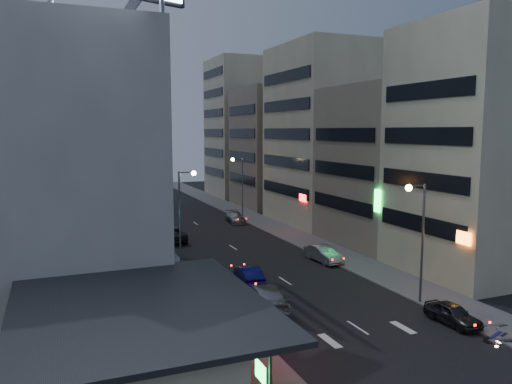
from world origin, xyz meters
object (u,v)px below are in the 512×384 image
parked_car_left (170,234)px  scooter_black_b (484,315)px  road_car_silver (265,298)px  scooter_blue (499,321)px  parked_car_right_near (453,314)px  parked_car_right_far (236,217)px  scooter_silver_b (502,315)px  road_car_blue (249,275)px  scooter_silver_a (509,327)px  parked_car_right_mid (323,254)px

parked_car_left → scooter_black_b: size_ratio=3.44×
road_car_silver → scooter_blue: (10.99, -8.48, -0.14)m
parked_car_right_near → parked_car_right_far: bearing=89.2°
parked_car_right_near → scooter_silver_b: parked_car_right_near is taller
parked_car_left → road_car_blue: bearing=98.0°
road_car_silver → scooter_silver_b: road_car_silver is taller
road_car_silver → scooter_silver_a: 14.28m
parked_car_right_mid → road_car_silver: 13.19m
parked_car_right_mid → scooter_black_b: parked_car_right_mid is taller
road_car_blue → road_car_silver: (-1.08, -5.66, 0.15)m
parked_car_left → scooter_silver_a: size_ratio=2.98×
parked_car_right_far → scooter_blue: bearing=-81.1°
parked_car_right_near → scooter_black_b: size_ratio=2.21×
parked_car_right_near → parked_car_left: size_ratio=0.64×
parked_car_right_far → road_car_blue: size_ratio=1.07×
scooter_silver_b → parked_car_left: bearing=26.8°
parked_car_right_mid → scooter_blue: (1.45, -17.58, -0.00)m
scooter_silver_a → scooter_blue: size_ratio=1.02×
scooter_blue → scooter_black_b: scooter_blue is taller
parked_car_left → scooter_blue: bearing=111.7°
parked_car_right_near → road_car_blue: (-8.46, 12.08, 0.06)m
parked_car_left → scooter_black_b: bearing=112.6°
parked_car_right_mid → road_car_blue: bearing=-162.0°
parked_car_left → scooter_blue: 33.27m
road_car_blue → scooter_black_b: (10.01, -12.97, -0.06)m
parked_car_right_far → scooter_silver_a: bearing=-81.4°
parked_car_left → road_car_silver: road_car_silver is taller
parked_car_right_near → parked_car_right_far: 36.36m
road_car_blue → scooter_silver_b: bearing=136.8°
parked_car_right_mid → scooter_silver_b: 16.97m
parked_car_right_mid → scooter_black_b: bearing=-88.8°
road_car_blue → scooter_silver_b: size_ratio=2.54×
scooter_blue → parked_car_right_mid: bearing=-16.2°
parked_car_right_near → scooter_black_b: 1.78m
parked_car_right_far → scooter_blue: size_ratio=2.38×
scooter_silver_a → scooter_silver_b: 2.18m
parked_car_right_mid → parked_car_right_far: 20.85m
road_car_blue → parked_car_right_mid: bearing=-151.0°
parked_car_right_near → parked_car_left: (-10.82, 28.87, 0.17)m
road_car_silver → scooter_black_b: 13.28m
parked_car_right_far → scooter_black_b: size_ratio=2.69×
parked_car_right_mid → scooter_black_b: (1.54, -16.41, -0.07)m
parked_car_right_near → road_car_silver: (-9.54, 6.42, 0.21)m
parked_car_right_far → road_car_silver: (-8.80, -29.94, 0.18)m
parked_car_right_mid → scooter_silver_b: bearing=-85.1°
road_car_blue → scooter_black_b: road_car_blue is taller
parked_car_right_near → scooter_blue: scooter_blue is taller
parked_car_right_near → scooter_silver_a: (1.27, -2.90, 0.08)m
road_car_silver → scooter_black_b: (11.08, -7.31, -0.21)m
scooter_black_b → scooter_silver_b: (1.13, -0.34, -0.01)m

